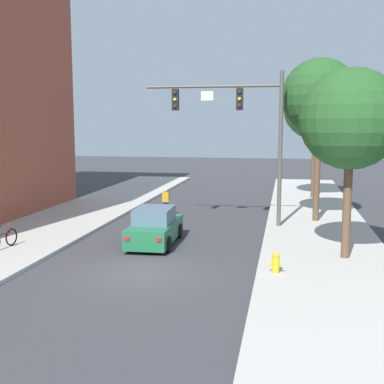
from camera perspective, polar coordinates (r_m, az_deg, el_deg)
The scene contains 10 objects.
ground_plane at distance 17.64m, azimuth -6.01°, elevation -9.21°, with size 120.00×120.00×0.00m, color #38383D.
sidewalk_right at distance 16.99m, azimuth 15.82°, elevation -9.86°, with size 5.00×60.00×0.15m, color #B2AFA8.
traffic_signal_mast at distance 24.70m, azimuth 5.62°, elevation 8.22°, with size 6.75×0.38×7.50m.
car_lead_green at distance 21.61m, azimuth -4.24°, elevation -4.05°, with size 1.94×4.29×1.60m.
pedestrian_crossing_road at distance 27.72m, azimuth -3.00°, elevation -1.02°, with size 0.36×0.22×1.64m.
bicycle_leaning at distance 21.59m, azimuth -20.74°, elevation -5.04°, with size 0.29×1.76×0.98m.
fire_hydrant at distance 17.23m, azimuth 9.53°, elevation -7.92°, with size 0.48×0.24×0.72m.
street_tree_nearest at distance 19.22m, azimuth 17.62°, elevation 7.88°, with size 3.71×3.71×7.03m.
street_tree_second at distance 26.47m, azimuth 14.33°, elevation 10.47°, with size 3.81×3.81×8.29m.
street_tree_third at distance 34.87m, azimuth 13.91°, elevation 9.29°, with size 4.29×4.29×8.22m.
Camera 1 is at (4.91, -16.15, 5.13)m, focal length 46.84 mm.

